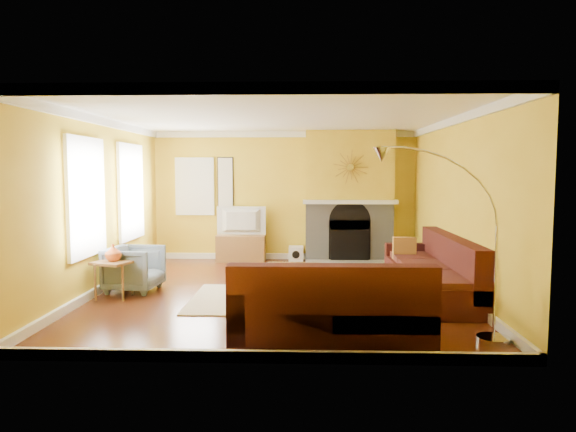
{
  "coord_description": "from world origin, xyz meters",
  "views": [
    {
      "loc": [
        0.42,
        -7.84,
        1.87
      ],
      "look_at": [
        0.16,
        0.4,
        1.15
      ],
      "focal_mm": 32.0,
      "sensor_mm": 36.0,
      "label": 1
    }
  ],
  "objects_px": {
    "side_table": "(114,279)",
    "coffee_table": "(295,280)",
    "armchair": "(134,269)",
    "sectional_sofa": "(358,273)",
    "arc_lamp": "(443,246)",
    "media_console": "(241,248)"
  },
  "relations": [
    {
      "from": "side_table",
      "to": "coffee_table",
      "type": "bearing_deg",
      "value": 8.32
    },
    {
      "from": "arc_lamp",
      "to": "media_console",
      "type": "bearing_deg",
      "value": 119.54
    },
    {
      "from": "side_table",
      "to": "arc_lamp",
      "type": "distance_m",
      "value": 4.76
    },
    {
      "from": "armchair",
      "to": "side_table",
      "type": "bearing_deg",
      "value": 165.63
    },
    {
      "from": "media_console",
      "to": "armchair",
      "type": "bearing_deg",
      "value": -116.3
    },
    {
      "from": "armchair",
      "to": "coffee_table",
      "type": "bearing_deg",
      "value": -84.61
    },
    {
      "from": "side_table",
      "to": "arc_lamp",
      "type": "bearing_deg",
      "value": -23.03
    },
    {
      "from": "media_console",
      "to": "arc_lamp",
      "type": "bearing_deg",
      "value": -60.46
    },
    {
      "from": "media_console",
      "to": "side_table",
      "type": "height_order",
      "value": "same"
    },
    {
      "from": "sectional_sofa",
      "to": "arc_lamp",
      "type": "relative_size",
      "value": 1.85
    },
    {
      "from": "arc_lamp",
      "to": "coffee_table",
      "type": "bearing_deg",
      "value": 126.31
    },
    {
      "from": "sectional_sofa",
      "to": "coffee_table",
      "type": "xyz_separation_m",
      "value": [
        -0.89,
        0.68,
        -0.25
      ]
    },
    {
      "from": "arc_lamp",
      "to": "side_table",
      "type": "bearing_deg",
      "value": 156.97
    },
    {
      "from": "armchair",
      "to": "arc_lamp",
      "type": "distance_m",
      "value": 4.79
    },
    {
      "from": "sectional_sofa",
      "to": "coffee_table",
      "type": "distance_m",
      "value": 1.15
    },
    {
      "from": "coffee_table",
      "to": "arc_lamp",
      "type": "relative_size",
      "value": 0.47
    },
    {
      "from": "coffee_table",
      "to": "side_table",
      "type": "relative_size",
      "value": 1.82
    },
    {
      "from": "sectional_sofa",
      "to": "side_table",
      "type": "distance_m",
      "value": 3.59
    },
    {
      "from": "coffee_table",
      "to": "side_table",
      "type": "xyz_separation_m",
      "value": [
        -2.68,
        -0.39,
        0.08
      ]
    },
    {
      "from": "coffee_table",
      "to": "armchair",
      "type": "distance_m",
      "value": 2.52
    },
    {
      "from": "sectional_sofa",
      "to": "coffee_table",
      "type": "bearing_deg",
      "value": 142.82
    },
    {
      "from": "sectional_sofa",
      "to": "side_table",
      "type": "height_order",
      "value": "sectional_sofa"
    }
  ]
}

